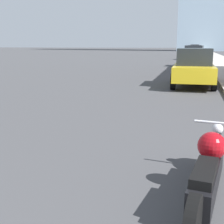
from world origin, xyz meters
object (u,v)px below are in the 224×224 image
(motorcycle, at_px, (208,171))
(parked_car_white, at_px, (194,56))
(parked_car_red, at_px, (193,51))
(parked_car_black, at_px, (194,49))
(parked_car_silver, at_px, (194,53))
(parked_car_yellow, at_px, (194,68))

(motorcycle, distance_m, parked_car_white, 24.14)
(motorcycle, relative_size, parked_car_white, 0.57)
(parked_car_red, relative_size, parked_car_black, 0.99)
(motorcycle, xyz_separation_m, parked_car_black, (-0.09, 60.62, 0.55))
(parked_car_silver, bearing_deg, motorcycle, -94.36)
(parked_car_yellow, distance_m, parked_car_silver, 25.72)
(motorcycle, height_order, parked_car_black, parked_car_black)
(parked_car_red, bearing_deg, parked_car_silver, -94.92)
(parked_car_white, height_order, parked_car_red, parked_car_white)
(parked_car_black, bearing_deg, parked_car_white, -93.90)
(parked_car_yellow, height_order, parked_car_red, parked_car_red)
(parked_car_black, bearing_deg, parked_car_yellow, -93.88)
(parked_car_white, bearing_deg, parked_car_silver, 94.31)
(parked_car_yellow, height_order, parked_car_white, parked_car_white)
(motorcycle, bearing_deg, parked_car_yellow, 99.80)
(parked_car_silver, bearing_deg, parked_car_black, 85.06)
(parked_car_black, bearing_deg, parked_car_silver, -94.03)
(parked_car_yellow, height_order, parked_car_silver, parked_car_silver)
(parked_car_yellow, relative_size, parked_car_black, 0.98)
(parked_car_yellow, xyz_separation_m, parked_car_silver, (-0.01, 25.72, 0.04))
(motorcycle, bearing_deg, parked_car_silver, 99.08)
(parked_car_red, bearing_deg, parked_car_black, 83.30)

